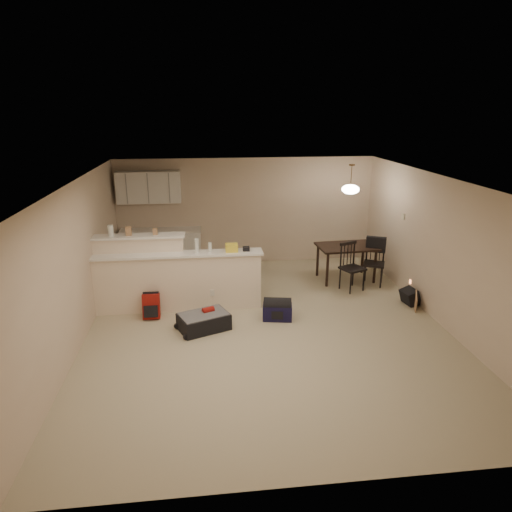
{
  "coord_description": "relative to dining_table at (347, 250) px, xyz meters",
  "views": [
    {
      "loc": [
        -1.01,
        -7.02,
        3.57
      ],
      "look_at": [
        -0.1,
        0.7,
        1.05
      ],
      "focal_mm": 32.0,
      "sensor_mm": 36.0,
      "label": 1
    }
  ],
  "objects": [
    {
      "name": "black_daypack",
      "position": [
        0.83,
        -1.44,
        -0.53
      ],
      "size": [
        0.28,
        0.37,
        0.29
      ],
      "primitive_type": "cube",
      "rotation": [
        0.0,
        0.0,
        1.73
      ],
      "color": "black",
      "rests_on": "ground"
    },
    {
      "name": "dining_table",
      "position": [
        0.0,
        0.0,
        0.0
      ],
      "size": [
        1.28,
        0.9,
        0.76
      ],
      "rotation": [
        0.0,
        0.0,
        0.07
      ],
      "color": "black",
      "rests_on": "ground"
    },
    {
      "name": "cardboard_sheet",
      "position": [
        0.83,
        -1.68,
        -0.52
      ],
      "size": [
        0.17,
        0.37,
        0.3
      ],
      "primitive_type": "cube",
      "rotation": [
        0.0,
        0.0,
        1.18
      ],
      "color": "#A97E57",
      "rests_on": "ground"
    },
    {
      "name": "breakfast_bar",
      "position": [
        -3.78,
        -1.07,
        -0.06
      ],
      "size": [
        3.08,
        0.58,
        1.39
      ],
      "color": "beige",
      "rests_on": "ground"
    },
    {
      "name": "pendant_lamp",
      "position": [
        0.0,
        -0.0,
        1.32
      ],
      "size": [
        0.36,
        0.36,
        0.62
      ],
      "color": "brown",
      "rests_on": "room"
    },
    {
      "name": "suitcase",
      "position": [
        -3.09,
        -2.03,
        -0.54
      ],
      "size": [
        0.95,
        0.79,
        0.27
      ],
      "primitive_type": "cube",
      "rotation": [
        0.0,
        0.0,
        0.39
      ],
      "color": "black",
      "rests_on": "ground"
    },
    {
      "name": "room",
      "position": [
        -2.02,
        -2.05,
        0.58
      ],
      "size": [
        7.0,
        7.02,
        2.5
      ],
      "color": "#B4A88A",
      "rests_on": "ground"
    },
    {
      "name": "bottle_b",
      "position": [
        -2.94,
        -1.15,
        0.51
      ],
      "size": [
        0.06,
        0.06,
        0.18
      ],
      "primitive_type": "cylinder",
      "color": "silver",
      "rests_on": "breakfast_bar"
    },
    {
      "name": "bottle_a",
      "position": [
        -3.17,
        -1.15,
        0.55
      ],
      "size": [
        0.07,
        0.07,
        0.26
      ],
      "primitive_type": "cylinder",
      "color": "silver",
      "rests_on": "breakfast_bar"
    },
    {
      "name": "red_backpack",
      "position": [
        -4.01,
        -1.47,
        -0.45
      ],
      "size": [
        0.3,
        0.19,
        0.44
      ],
      "primitive_type": "cube",
      "rotation": [
        0.0,
        0.0,
        0.01
      ],
      "color": "maroon",
      "rests_on": "ground"
    },
    {
      "name": "jar",
      "position": [
        -4.69,
        -0.93,
        0.82
      ],
      "size": [
        0.1,
        0.1,
        0.2
      ],
      "primitive_type": "cylinder",
      "color": "silver",
      "rests_on": "breakfast_bar"
    },
    {
      "name": "bag_lump",
      "position": [
        -2.55,
        -1.15,
        0.49
      ],
      "size": [
        0.22,
        0.18,
        0.14
      ],
      "primitive_type": "cube",
      "color": "#A97E57",
      "rests_on": "breakfast_bar"
    },
    {
      "name": "dining_chair_near",
      "position": [
        -0.05,
        -0.61,
        -0.18
      ],
      "size": [
        0.56,
        0.55,
        0.99
      ],
      "primitive_type": null,
      "rotation": [
        0.0,
        0.0,
        0.41
      ],
      "color": "black",
      "rests_on": "ground"
    },
    {
      "name": "cereal_box",
      "position": [
        -4.38,
        -0.93,
        0.8
      ],
      "size": [
        0.1,
        0.07,
        0.16
      ],
      "primitive_type": "cube",
      "color": "#A97E57",
      "rests_on": "breakfast_bar"
    },
    {
      "name": "dining_chair_far",
      "position": [
        0.49,
        -0.37,
        -0.18
      ],
      "size": [
        0.56,
        0.55,
        0.98
      ],
      "primitive_type": null,
      "rotation": [
        0.0,
        0.0,
        -0.43
      ],
      "color": "black",
      "rests_on": "ground"
    },
    {
      "name": "kitchen_counter",
      "position": [
        -4.02,
        1.14,
        -0.22
      ],
      "size": [
        1.8,
        0.6,
        0.9
      ],
      "primitive_type": "cube",
      "color": "white",
      "rests_on": "ground"
    },
    {
      "name": "navy_duffel",
      "position": [
        -1.79,
        -1.8,
        -0.53
      ],
      "size": [
        0.55,
        0.36,
        0.28
      ],
      "primitive_type": "cube",
      "rotation": [
        0.0,
        0.0,
        -0.18
      ],
      "color": "#121033",
      "rests_on": "ground"
    },
    {
      "name": "small_box",
      "position": [
        -3.91,
        -0.93,
        0.78
      ],
      "size": [
        0.08,
        0.06,
        0.12
      ],
      "primitive_type": "cube",
      "color": "#A97E57",
      "rests_on": "breakfast_bar"
    },
    {
      "name": "upper_cabinets",
      "position": [
        -4.22,
        1.27,
        1.23
      ],
      "size": [
        1.4,
        0.34,
        0.7
      ],
      "primitive_type": "cube",
      "color": "white",
      "rests_on": "room"
    },
    {
      "name": "pouch",
      "position": [
        -2.28,
        -1.15,
        0.46
      ],
      "size": [
        0.12,
        0.1,
        0.08
      ],
      "primitive_type": "cube",
      "color": "#A97E57",
      "rests_on": "breakfast_bar"
    },
    {
      "name": "thermostat",
      "position": [
        0.96,
        -0.5,
        0.83
      ],
      "size": [
        0.02,
        0.12,
        0.12
      ],
      "primitive_type": "cube",
      "color": "beige",
      "rests_on": "room"
    }
  ]
}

